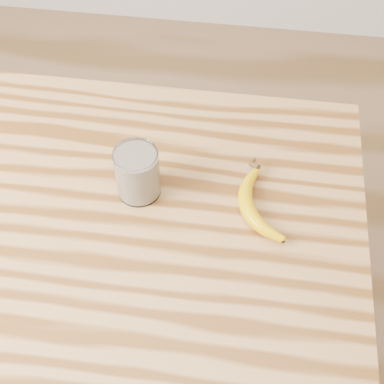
# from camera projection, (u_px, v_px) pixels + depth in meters

# --- Properties ---
(room) EXTENTS (4.04, 4.04, 2.70)m
(room) POSITION_uv_depth(u_px,v_px,m) (2.00, 14.00, 0.72)
(room) COLOR olive
(room) RESTS_ON ground
(table) EXTENTS (1.20, 0.80, 0.90)m
(table) POSITION_uv_depth(u_px,v_px,m) (76.00, 246.00, 1.17)
(table) COLOR #AB7A44
(table) RESTS_ON ground
(smoothie_glass) EXTENTS (0.09, 0.09, 0.11)m
(smoothie_glass) POSITION_uv_depth(u_px,v_px,m) (137.00, 173.00, 1.06)
(smoothie_glass) COLOR white
(smoothie_glass) RESTS_ON table
(banana) EXTENTS (0.18, 0.27, 0.03)m
(banana) POSITION_uv_depth(u_px,v_px,m) (247.00, 207.00, 1.06)
(banana) COLOR #D7A400
(banana) RESTS_ON table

